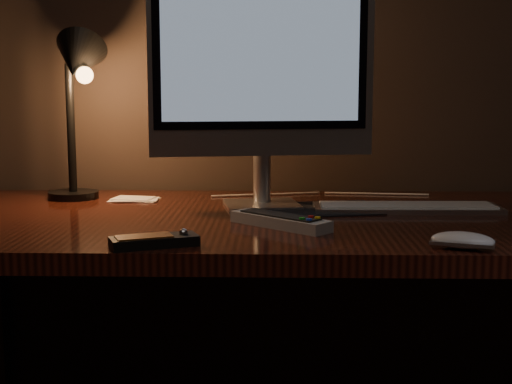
{
  "coord_description": "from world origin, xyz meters",
  "views": [
    {
      "loc": [
        0.01,
        0.31,
        1.03
      ],
      "look_at": [
        -0.02,
        1.73,
        0.82
      ],
      "focal_mm": 50.0,
      "sensor_mm": 36.0,
      "label": 1
    }
  ],
  "objects_px": {
    "desk": "(268,264)",
    "tv_remote": "(280,221)",
    "desk_lamp": "(77,85)",
    "media_remote": "(154,241)",
    "mouse": "(463,243)",
    "monitor": "(262,67)",
    "keyboard": "(407,207)"
  },
  "relations": [
    {
      "from": "keyboard",
      "to": "mouse",
      "type": "bearing_deg",
      "value": -87.0
    },
    {
      "from": "desk",
      "to": "mouse",
      "type": "distance_m",
      "value": 0.54
    },
    {
      "from": "desk_lamp",
      "to": "monitor",
      "type": "bearing_deg",
      "value": -34.24
    },
    {
      "from": "mouse",
      "to": "media_remote",
      "type": "distance_m",
      "value": 0.54
    },
    {
      "from": "desk",
      "to": "keyboard",
      "type": "height_order",
      "value": "keyboard"
    },
    {
      "from": "monitor",
      "to": "mouse",
      "type": "xyz_separation_m",
      "value": [
        0.36,
        -0.44,
        -0.31
      ]
    },
    {
      "from": "mouse",
      "to": "desk_lamp",
      "type": "distance_m",
      "value": 0.99
    },
    {
      "from": "tv_remote",
      "to": "desk_lamp",
      "type": "xyz_separation_m",
      "value": [
        -0.49,
        0.32,
        0.27
      ]
    },
    {
      "from": "desk",
      "to": "keyboard",
      "type": "relative_size",
      "value": 3.8
    },
    {
      "from": "monitor",
      "to": "desk",
      "type": "bearing_deg",
      "value": -80.94
    },
    {
      "from": "monitor",
      "to": "mouse",
      "type": "bearing_deg",
      "value": -60.78
    },
    {
      "from": "monitor",
      "to": "tv_remote",
      "type": "height_order",
      "value": "monitor"
    },
    {
      "from": "mouse",
      "to": "desk",
      "type": "bearing_deg",
      "value": 149.89
    },
    {
      "from": "desk",
      "to": "media_remote",
      "type": "height_order",
      "value": "media_remote"
    },
    {
      "from": "mouse",
      "to": "desk_lamp",
      "type": "xyz_separation_m",
      "value": [
        -0.81,
        0.51,
        0.27
      ]
    },
    {
      "from": "monitor",
      "to": "media_remote",
      "type": "bearing_deg",
      "value": -122.8
    },
    {
      "from": "tv_remote",
      "to": "desk",
      "type": "bearing_deg",
      "value": 138.78
    },
    {
      "from": "keyboard",
      "to": "tv_remote",
      "type": "xyz_separation_m",
      "value": [
        -0.29,
        -0.2,
        0.0
      ]
    },
    {
      "from": "desk",
      "to": "tv_remote",
      "type": "relative_size",
      "value": 7.74
    },
    {
      "from": "media_remote",
      "to": "desk_lamp",
      "type": "distance_m",
      "value": 0.64
    },
    {
      "from": "tv_remote",
      "to": "keyboard",
      "type": "bearing_deg",
      "value": 75.82
    },
    {
      "from": "keyboard",
      "to": "mouse",
      "type": "xyz_separation_m",
      "value": [
        0.03,
        -0.39,
        0.0
      ]
    },
    {
      "from": "desk",
      "to": "tv_remote",
      "type": "bearing_deg",
      "value": -82.79
    },
    {
      "from": "media_remote",
      "to": "desk",
      "type": "bearing_deg",
      "value": 41.07
    },
    {
      "from": "desk_lamp",
      "to": "desk",
      "type": "bearing_deg",
      "value": -39.03
    },
    {
      "from": "mouse",
      "to": "tv_remote",
      "type": "bearing_deg",
      "value": 168.16
    },
    {
      "from": "media_remote",
      "to": "tv_remote",
      "type": "distance_m",
      "value": 0.29
    },
    {
      "from": "media_remote",
      "to": "tv_remote",
      "type": "relative_size",
      "value": 0.79
    },
    {
      "from": "tv_remote",
      "to": "media_remote",
      "type": "bearing_deg",
      "value": -98.76
    },
    {
      "from": "monitor",
      "to": "desk_lamp",
      "type": "relative_size",
      "value": 1.3
    },
    {
      "from": "keyboard",
      "to": "tv_remote",
      "type": "relative_size",
      "value": 2.03
    },
    {
      "from": "monitor",
      "to": "keyboard",
      "type": "height_order",
      "value": "monitor"
    }
  ]
}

